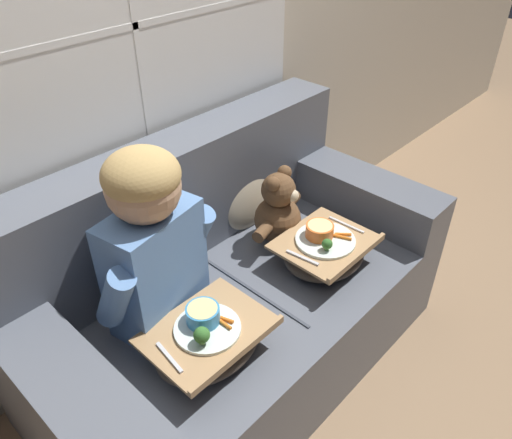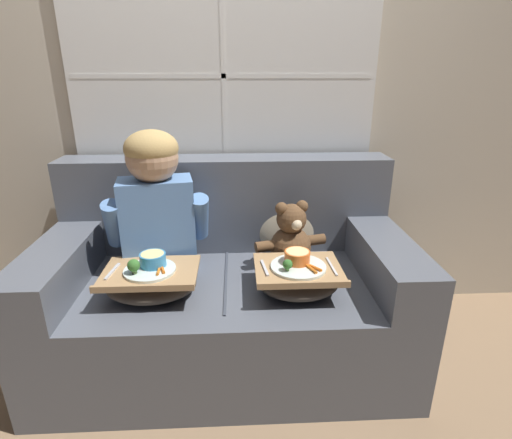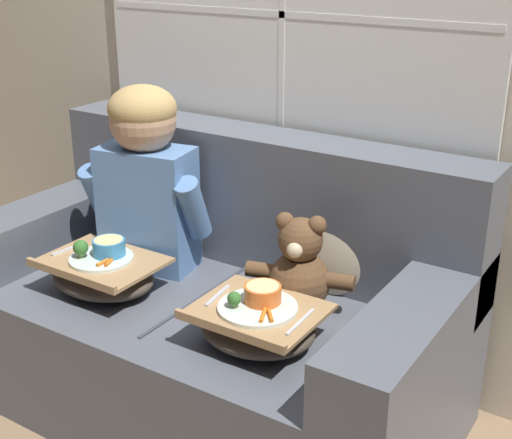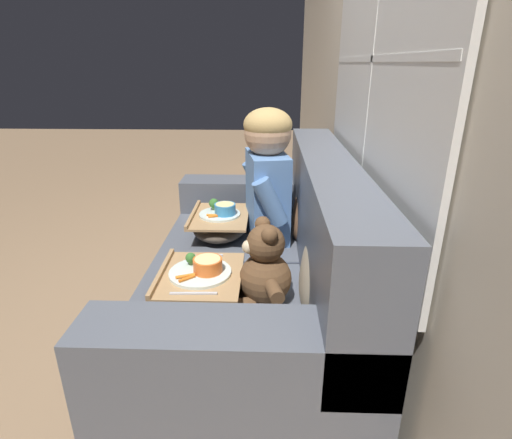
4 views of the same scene
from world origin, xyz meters
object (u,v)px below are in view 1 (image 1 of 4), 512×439
Objects in this scene: teddy_bear at (279,211)px; child_figure at (151,235)px; throw_pillow_behind_teddy at (245,190)px; lap_tray_child at (208,339)px; lap_tray_teddy at (324,251)px; couch at (229,295)px; throw_pillow_behind_child at (125,258)px.

child_figure is at bearing 179.70° from teddy_bear.
lap_tray_child is (-0.64, -0.45, -0.10)m from throw_pillow_behind_teddy.
lap_tray_child is at bearing -145.02° from throw_pillow_behind_teddy.
child_figure is at bearing 158.47° from lap_tray_teddy.
child_figure is 1.68× the size of lap_tray_child.
couch is 0.59m from child_figure.
teddy_bear is (0.00, -0.20, -0.02)m from throw_pillow_behind_teddy.
lap_tray_teddy is (-0.00, -0.45, -0.10)m from throw_pillow_behind_teddy.
throw_pillow_behind_teddy is 1.00× the size of lap_tray_teddy.
child_figure is at bearing 89.92° from lap_tray_child.
child_figure is at bearing 177.05° from couch.
couch is at bearing -146.48° from throw_pillow_behind_teddy.
throw_pillow_behind_child is at bearing 162.77° from teddy_bear.
couch is 4.23× the size of lap_tray_child.
lap_tray_child is at bearing -90.02° from throw_pillow_behind_child.
throw_pillow_behind_child reaches higher than teddy_bear.
throw_pillow_behind_child is 0.99× the size of teddy_bear.
teddy_bear is (0.64, -0.00, -0.23)m from child_figure.
teddy_bear is at bearing 2.34° from couch.
throw_pillow_behind_child is 0.89× the size of lap_tray_child.
teddy_bear is (0.64, -0.20, -0.02)m from throw_pillow_behind_child.
teddy_bear reaches higher than lap_tray_teddy.
couch is 0.48m from throw_pillow_behind_teddy.
throw_pillow_behind_child is at bearing 180.00° from throw_pillow_behind_teddy.
teddy_bear reaches higher than lap_tray_child.
throw_pillow_behind_teddy is (0.64, 0.00, 0.00)m from throw_pillow_behind_child.
lap_tray_child is at bearing -90.08° from child_figure.
child_figure reaches higher than throw_pillow_behind_child.
lap_tray_teddy is at bearing 0.01° from lap_tray_child.
throw_pillow_behind_child is 0.64m from throw_pillow_behind_teddy.
lap_tray_teddy is at bearing -21.53° from child_figure.
throw_pillow_behind_teddy is 0.55× the size of child_figure.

